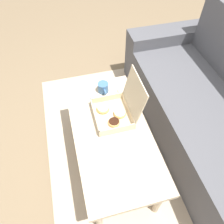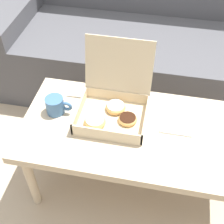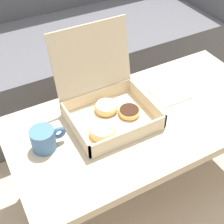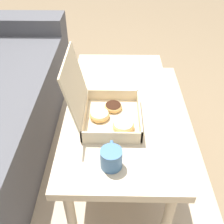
{
  "view_description": "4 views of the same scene",
  "coord_description": "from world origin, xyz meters",
  "px_view_note": "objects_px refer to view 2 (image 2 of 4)",
  "views": [
    {
      "loc": [
        0.86,
        -0.32,
        1.76
      ],
      "look_at": [
        -0.13,
        -0.06,
        0.51
      ],
      "focal_mm": 35.0,
      "sensor_mm": 36.0,
      "label": 1
    },
    {
      "loc": [
        0.07,
        -1.05,
        1.54
      ],
      "look_at": [
        -0.13,
        -0.06,
        0.51
      ],
      "focal_mm": 50.0,
      "sensor_mm": 36.0,
      "label": 2
    },
    {
      "loc": [
        -0.55,
        -0.83,
        1.31
      ],
      "look_at": [
        -0.13,
        -0.06,
        0.51
      ],
      "focal_mm": 50.0,
      "sensor_mm": 36.0,
      "label": 3
    },
    {
      "loc": [
        -1.08,
        -0.08,
        1.29
      ],
      "look_at": [
        -0.13,
        -0.06,
        0.51
      ],
      "focal_mm": 42.0,
      "sensor_mm": 36.0,
      "label": 4
    }
  ],
  "objects_px": {
    "coffee_table": "(138,136)",
    "coffee_mug": "(56,105)",
    "couch": "(155,45)",
    "pastry_box": "(113,105)"
  },
  "relations": [
    {
      "from": "coffee_table",
      "to": "coffee_mug",
      "type": "bearing_deg",
      "value": 174.83
    },
    {
      "from": "pastry_box",
      "to": "coffee_mug",
      "type": "xyz_separation_m",
      "value": [
        -0.27,
        -0.04,
        -0.02
      ]
    },
    {
      "from": "couch",
      "to": "pastry_box",
      "type": "relative_size",
      "value": 6.68
    },
    {
      "from": "coffee_table",
      "to": "coffee_mug",
      "type": "relative_size",
      "value": 8.41
    },
    {
      "from": "couch",
      "to": "coffee_mug",
      "type": "bearing_deg",
      "value": -114.46
    },
    {
      "from": "coffee_mug",
      "to": "pastry_box",
      "type": "bearing_deg",
      "value": 8.0
    },
    {
      "from": "coffee_table",
      "to": "pastry_box",
      "type": "distance_m",
      "value": 0.19
    },
    {
      "from": "couch",
      "to": "coffee_table",
      "type": "height_order",
      "value": "couch"
    },
    {
      "from": "coffee_table",
      "to": "coffee_mug",
      "type": "height_order",
      "value": "coffee_mug"
    },
    {
      "from": "pastry_box",
      "to": "coffee_mug",
      "type": "height_order",
      "value": "pastry_box"
    }
  ]
}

